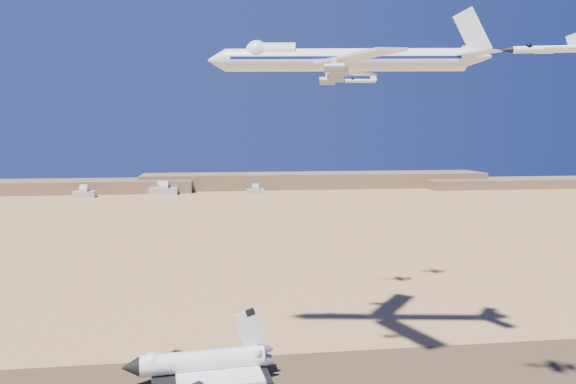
{
  "coord_description": "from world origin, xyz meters",
  "views": [
    {
      "loc": [
        -8.67,
        -137.94,
        67.1
      ],
      "look_at": [
        11.54,
        8.0,
        51.58
      ],
      "focal_mm": 35.0,
      "sensor_mm": 36.0,
      "label": 1
    }
  ],
  "objects": [
    {
      "name": "ridgeline",
      "position": [
        65.32,
        527.31,
        7.63
      ],
      "size": [
        960.0,
        90.0,
        18.0
      ],
      "color": "brown",
      "rests_on": "ground"
    },
    {
      "name": "hangars",
      "position": [
        -64.0,
        478.43,
        4.83
      ],
      "size": [
        200.5,
        29.5,
        30.0
      ],
      "color": "#B2AB9E",
      "rests_on": "ground"
    },
    {
      "name": "shuttle",
      "position": [
        -11.77,
        9.03,
        5.34
      ],
      "size": [
        40.42,
        27.09,
        19.86
      ],
      "rotation": [
        0.0,
        0.0,
        0.09
      ],
      "color": "white",
      "rests_on": "runway"
    },
    {
      "name": "carrier_747",
      "position": [
        26.88,
        19.93,
        87.66
      ],
      "size": [
        80.39,
        61.29,
        19.95
      ],
      "rotation": [
        0.0,
        0.0,
        -0.16
      ],
      "color": "white"
    },
    {
      "name": "chase_jet_a",
      "position": [
        60.18,
        -27.42,
        84.45
      ],
      "size": [
        15.8,
        9.16,
        4.02
      ],
      "rotation": [
        0.0,
        0.0,
        -0.27
      ],
      "color": "white"
    },
    {
      "name": "chase_jet_e",
      "position": [
        47.65,
        71.97,
        86.81
      ],
      "size": [
        14.84,
        8.04,
        3.69
      ],
      "rotation": [
        0.0,
        0.0,
        -0.08
      ],
      "color": "white"
    },
    {
      "name": "chase_jet_f",
      "position": [
        67.28,
        80.9,
        92.93
      ],
      "size": [
        13.79,
        7.55,
        3.44
      ],
      "rotation": [
        0.0,
        0.0,
        -0.1
      ],
      "color": "white"
    }
  ]
}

